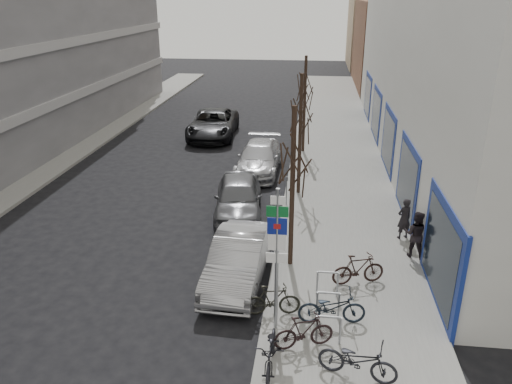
% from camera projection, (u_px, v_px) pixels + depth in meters
% --- Properties ---
extents(ground, '(120.00, 120.00, 0.00)m').
position_uv_depth(ground, '(190.00, 325.00, 13.90)').
color(ground, black).
rests_on(ground, ground).
extents(sidewalk_east, '(5.00, 70.00, 0.15)m').
position_uv_depth(sidewalk_east, '(340.00, 196.00, 22.59)').
color(sidewalk_east, slate).
rests_on(sidewalk_east, ground).
extents(sidewalk_west, '(3.00, 70.00, 0.15)m').
position_uv_depth(sidewalk_west, '(19.00, 181.00, 24.32)').
color(sidewalk_west, slate).
rests_on(sidewalk_west, ground).
extents(brick_building_far, '(12.00, 14.00, 8.00)m').
position_uv_depth(brick_building_far, '(421.00, 45.00, 47.86)').
color(brick_building_far, brown).
rests_on(brick_building_far, ground).
extents(tan_building_far, '(13.00, 12.00, 9.00)m').
position_uv_depth(tan_building_far, '(403.00, 29.00, 61.46)').
color(tan_building_far, '#937A5B').
rests_on(tan_building_far, ground).
extents(highway_sign_pole, '(0.55, 0.10, 4.20)m').
position_uv_depth(highway_sign_pole, '(277.00, 252.00, 12.71)').
color(highway_sign_pole, gray).
rests_on(highway_sign_pole, ground).
extents(bike_rack, '(0.66, 2.26, 0.83)m').
position_uv_depth(bike_rack, '(328.00, 302.00, 13.79)').
color(bike_rack, gray).
rests_on(bike_rack, sidewalk_east).
extents(tree_near, '(1.80, 1.80, 5.50)m').
position_uv_depth(tree_near, '(293.00, 151.00, 15.32)').
color(tree_near, black).
rests_on(tree_near, ground).
extents(tree_mid, '(1.80, 1.80, 5.50)m').
position_uv_depth(tree_mid, '(301.00, 106.00, 21.31)').
color(tree_mid, black).
rests_on(tree_mid, ground).
extents(tree_far, '(1.80, 1.80, 5.50)m').
position_uv_depth(tree_far, '(305.00, 82.00, 27.31)').
color(tree_far, black).
rests_on(tree_far, ground).
extents(meter_front, '(0.10, 0.08, 1.27)m').
position_uv_depth(meter_front, '(276.00, 249.00, 16.09)').
color(meter_front, gray).
rests_on(meter_front, sidewalk_east).
extents(meter_mid, '(0.10, 0.08, 1.27)m').
position_uv_depth(meter_mid, '(287.00, 188.00, 21.16)').
color(meter_mid, gray).
rests_on(meter_mid, sidewalk_east).
extents(meter_back, '(0.10, 0.08, 1.27)m').
position_uv_depth(meter_back, '(293.00, 150.00, 26.23)').
color(meter_back, gray).
rests_on(meter_back, sidewalk_east).
extents(bike_near_left, '(0.58, 1.90, 1.16)m').
position_uv_depth(bike_near_left, '(272.00, 349.00, 11.86)').
color(bike_near_left, black).
rests_on(bike_near_left, sidewalk_east).
extents(bike_near_right, '(1.66, 0.98, 0.97)m').
position_uv_depth(bike_near_right, '(304.00, 331.00, 12.62)').
color(bike_near_right, black).
rests_on(bike_near_right, sidewalk_east).
extents(bike_mid_curb, '(1.90, 0.77, 1.13)m').
position_uv_depth(bike_mid_curb, '(332.00, 305.00, 13.56)').
color(bike_mid_curb, black).
rests_on(bike_mid_curb, sidewalk_east).
extents(bike_mid_inner, '(1.64, 0.75, 0.96)m').
position_uv_depth(bike_mid_inner, '(273.00, 300.00, 13.93)').
color(bike_mid_inner, black).
rests_on(bike_mid_inner, sidewalk_east).
extents(bike_far_curb, '(1.96, 1.00, 1.15)m').
position_uv_depth(bike_far_curb, '(358.00, 357.00, 11.60)').
color(bike_far_curb, black).
rests_on(bike_far_curb, sidewalk_east).
extents(bike_far_inner, '(1.78, 1.00, 1.03)m').
position_uv_depth(bike_far_inner, '(358.00, 269.00, 15.43)').
color(bike_far_inner, black).
rests_on(bike_far_inner, sidewalk_east).
extents(parked_car_front, '(1.82, 4.66, 1.51)m').
position_uv_depth(parked_car_front, '(238.00, 260.00, 15.79)').
color(parked_car_front, '#9E9EA3').
rests_on(parked_car_front, ground).
extents(parked_car_mid, '(2.48, 4.91, 1.61)m').
position_uv_depth(parked_car_mid, '(238.00, 197.00, 20.52)').
color(parked_car_mid, '#545559').
rests_on(parked_car_mid, ground).
extents(parked_car_back, '(2.17, 5.19, 1.50)m').
position_uv_depth(parked_car_back, '(259.00, 158.00, 25.57)').
color(parked_car_back, '#A5A6AA').
rests_on(parked_car_back, ground).
extents(lane_car, '(3.09, 6.20, 1.69)m').
position_uv_depth(lane_car, '(213.00, 124.00, 31.89)').
color(lane_car, black).
rests_on(lane_car, ground).
extents(pedestrian_near, '(0.68, 0.59, 1.57)m').
position_uv_depth(pedestrian_near, '(404.00, 219.00, 18.25)').
color(pedestrian_near, black).
rests_on(pedestrian_near, sidewalk_east).
extents(pedestrian_far, '(0.73, 0.62, 1.68)m').
position_uv_depth(pedestrian_far, '(416.00, 234.00, 16.94)').
color(pedestrian_far, black).
rests_on(pedestrian_far, sidewalk_east).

